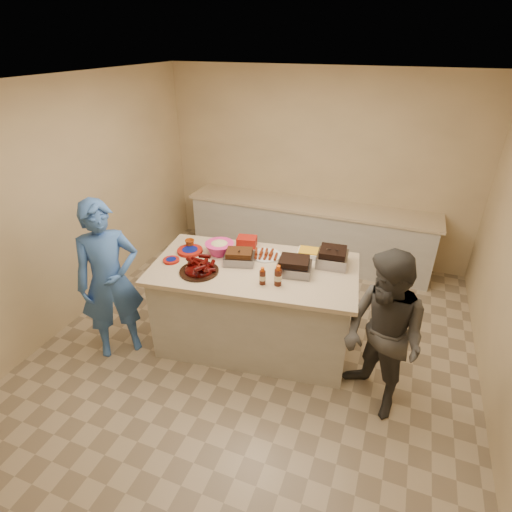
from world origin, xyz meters
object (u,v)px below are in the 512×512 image
at_px(coleslaw_bowl, 220,253).
at_px(mustard_bottle, 229,262).
at_px(island, 254,341).
at_px(guest_blue, 123,347).
at_px(roasting_pan, 332,264).
at_px(guest_gray, 370,402).
at_px(bbq_bottle_a, 262,284).
at_px(plastic_cup, 190,248).
at_px(rib_platter, 199,272).
at_px(bbq_bottle_b, 278,285).

distance_m(coleslaw_bowl, mustard_bottle, 0.21).
relative_size(island, guest_blue, 1.20).
distance_m(roasting_pan, guest_gray, 1.36).
bearing_deg(island, bbq_bottle_a, -62.76).
bearing_deg(coleslaw_bowl, island, -16.64).
relative_size(roasting_pan, plastic_cup, 2.91).
height_order(rib_platter, plastic_cup, rib_platter).
bearing_deg(mustard_bottle, island, -1.47).
bearing_deg(mustard_bottle, bbq_bottle_b, -21.29).
height_order(bbq_bottle_a, guest_gray, bbq_bottle_a).
xyz_separation_m(bbq_bottle_b, plastic_cup, (-1.14, 0.37, 0.00)).
height_order(rib_platter, mustard_bottle, rib_platter).
height_order(island, guest_gray, island).
xyz_separation_m(island, guest_blue, (-1.33, -0.60, 0.00)).
relative_size(coleslaw_bowl, guest_blue, 0.18).
bearing_deg(rib_platter, mustard_bottle, 57.46).
bearing_deg(rib_platter, plastic_cup, 128.42).
xyz_separation_m(coleslaw_bowl, guest_gray, (1.78, -0.54, -0.98)).
xyz_separation_m(island, roasting_pan, (0.72, 0.33, 0.98)).
height_order(island, rib_platter, rib_platter).
xyz_separation_m(rib_platter, plastic_cup, (-0.34, 0.42, 0.00)).
bearing_deg(island, rib_platter, -156.36).
xyz_separation_m(roasting_pan, guest_gray, (0.61, -0.73, -0.98)).
bearing_deg(coleslaw_bowl, roasting_pan, 9.50).
relative_size(bbq_bottle_b, guest_gray, 0.13).
bearing_deg(bbq_bottle_a, bbq_bottle_b, 14.05).
height_order(rib_platter, guest_blue, rib_platter).
bearing_deg(island, guest_gray, -24.47).
xyz_separation_m(roasting_pan, bbq_bottle_a, (-0.54, -0.60, 0.00)).
bearing_deg(bbq_bottle_a, plastic_cup, 157.94).
xyz_separation_m(bbq_bottle_b, mustard_bottle, (-0.61, 0.24, 0.00)).
height_order(rib_platter, roasting_pan, rib_platter).
bearing_deg(rib_platter, island, 31.28).
bearing_deg(roasting_pan, island, -160.32).
height_order(roasting_pan, plastic_cup, roasting_pan).
bearing_deg(guest_gray, roasting_pan, 172.65).
xyz_separation_m(bbq_bottle_a, mustard_bottle, (-0.47, 0.27, 0.00)).
height_order(plastic_cup, guest_blue, plastic_cup).
relative_size(mustard_bottle, guest_blue, 0.07).
distance_m(bbq_bottle_b, plastic_cup, 1.19).
bearing_deg(bbq_bottle_a, guest_blue, -167.42).
distance_m(plastic_cup, guest_gray, 2.41).
relative_size(island, bbq_bottle_b, 10.00).
bearing_deg(coleslaw_bowl, mustard_bottle, -37.84).
bearing_deg(mustard_bottle, coleslaw_bowl, 142.16).
xyz_separation_m(bbq_bottle_a, guest_gray, (1.14, -0.14, -0.98)).
height_order(mustard_bottle, guest_gray, mustard_bottle).
distance_m(island, mustard_bottle, 1.02).
height_order(coleslaw_bowl, guest_gray, coleslaw_bowl).
distance_m(roasting_pan, plastic_cup, 1.54).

